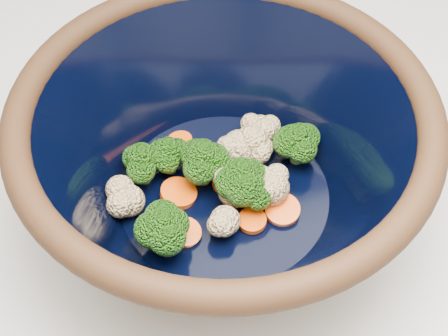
{
  "coord_description": "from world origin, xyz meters",
  "views": [
    {
      "loc": [
        -0.23,
        -0.22,
        1.39
      ],
      "look_at": [
        -0.11,
        0.09,
        0.97
      ],
      "focal_mm": 50.0,
      "sensor_mm": 36.0,
      "label": 1
    }
  ],
  "objects": [
    {
      "name": "vegetable_pile",
      "position": [
        -0.11,
        0.1,
        0.96
      ],
      "size": [
        0.2,
        0.14,
        0.05
      ],
      "color": "#608442",
      "rests_on": "mixing_bowl"
    },
    {
      "name": "mixing_bowl",
      "position": [
        -0.11,
        0.09,
        0.98
      ],
      "size": [
        0.37,
        0.37,
        0.15
      ],
      "rotation": [
        0.0,
        0.0,
        -0.13
      ],
      "color": "black",
      "rests_on": "counter"
    }
  ]
}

